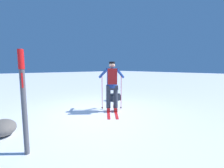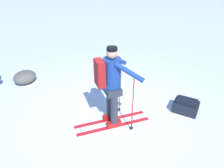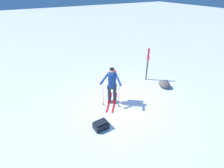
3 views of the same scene
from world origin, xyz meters
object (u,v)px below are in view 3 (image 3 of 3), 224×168
Objects in this scene: dropped_backpack at (101,125)px; rock_boulder at (164,84)px; skier at (112,83)px; trail_marker at (148,62)px.

rock_boulder is at bearing -76.19° from dropped_backpack.
skier is 2.64× the size of rock_boulder.
trail_marker is 2.82× the size of rock_boulder.
trail_marker is (0.95, -2.79, 0.09)m from skier.
trail_marker is at bearing -61.06° from dropped_backpack.
trail_marker is 1.50m from rock_boulder.
dropped_backpack is at bearing 118.94° from trail_marker.
dropped_backpack is 0.86× the size of rock_boulder.
skier is at bearing 85.84° from rock_boulder.
rock_boulder is (-1.17, -0.26, -0.90)m from trail_marker.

